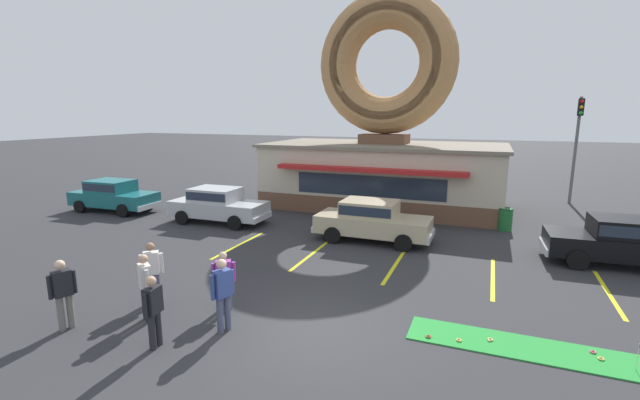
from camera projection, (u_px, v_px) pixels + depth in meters
The scene contains 26 objects.
ground_plane at pixel (310, 330), 9.88m from camera, with size 160.00×160.00×0.00m, color #2D2D30.
donut_shop_building at pixel (384, 136), 22.44m from camera, with size 12.30×6.75×10.96m.
putting_mat at pixel (519, 347), 9.15m from camera, with size 4.63×1.10×0.03m, color green.
mini_donut_near_left at pixel (601, 359), 8.64m from camera, with size 0.13×0.13×0.04m, color #E5C666.
mini_donut_near_right at pixel (428, 337), 9.50m from camera, with size 0.13×0.13×0.04m, color brown.
mini_donut_mid_left at pixel (490, 340), 9.37m from camera, with size 0.13×0.13×0.04m, color #E5C666.
mini_donut_mid_centre at pixel (459, 340), 9.35m from camera, with size 0.13×0.13×0.04m, color #E5C666.
mini_donut_mid_right at pixel (593, 352), 8.89m from camera, with size 0.13×0.13×0.04m, color #D8667F.
golf_ball at pixel (489, 341), 9.32m from camera, with size 0.04×0.04×0.04m, color white.
car_black at pixel (623, 240), 13.90m from camera, with size 4.63×2.13×1.60m.
car_silver at pixel (218, 204), 19.51m from camera, with size 4.60×2.07×1.60m.
car_champagne at pixel (372, 219), 16.67m from camera, with size 4.57×1.99×1.60m.
car_teal at pixel (113, 194), 21.78m from camera, with size 4.62×2.11×1.60m.
pedestrian_blue_sweater_man at pixel (152, 270), 11.14m from camera, with size 0.48×0.43×1.65m.
pedestrian_hooded_kid at pixel (224, 278), 10.72m from camera, with size 0.51×0.41×1.55m.
pedestrian_leather_jacket_man at pixel (145, 284), 10.19m from camera, with size 0.51×0.41×1.66m.
pedestrian_clipboard_woman at pixel (153, 309), 9.00m from camera, with size 0.28×0.59×1.60m.
pedestrian_beanie_man at pixel (63, 291), 9.76m from camera, with size 0.37×0.56×1.67m.
pedestrian_crossing_woman at pixel (223, 291), 9.66m from camera, with size 0.37×0.55×1.73m.
trash_bin at pixel (505, 219), 18.22m from camera, with size 0.57×0.57×0.97m.
traffic_light_pole at pixel (577, 136), 23.06m from camera, with size 0.28×0.47×5.80m.
parking_stripe_far_left at pixel (239, 245), 16.28m from camera, with size 0.12×3.60×0.01m, color yellow.
parking_stripe_left at pixel (311, 254), 15.19m from camera, with size 0.12×3.60×0.01m, color yellow.
parking_stripe_mid_left at pixel (395, 265), 14.10m from camera, with size 0.12×3.60×0.01m, color yellow.
parking_stripe_centre at pixel (493, 278), 13.01m from camera, with size 0.12×3.60×0.01m, color yellow.
parking_stripe_mid_right at pixel (608, 293), 11.92m from camera, with size 0.12×3.60×0.01m, color yellow.
Camera 1 is at (3.57, -8.36, 4.91)m, focal length 24.00 mm.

